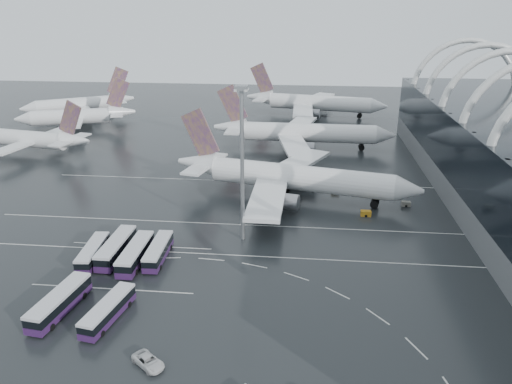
# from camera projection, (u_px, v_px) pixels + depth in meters

# --- Properties ---
(ground) EXTENTS (420.00, 420.00, 0.00)m
(ground) POSITION_uv_depth(u_px,v_px,m) (262.00, 252.00, 96.23)
(ground) COLOR black
(ground) RESTS_ON ground
(lane_marking_near) EXTENTS (120.00, 0.25, 0.01)m
(lane_marking_near) POSITION_uv_depth(u_px,v_px,m) (261.00, 256.00, 94.36)
(lane_marking_near) COLOR beige
(lane_marking_near) RESTS_ON ground
(lane_marking_mid) EXTENTS (120.00, 0.25, 0.01)m
(lane_marking_mid) POSITION_uv_depth(u_px,v_px,m) (268.00, 226.00, 107.38)
(lane_marking_mid) COLOR beige
(lane_marking_mid) RESTS_ON ground
(lane_marking_far) EXTENTS (120.00, 0.25, 0.01)m
(lane_marking_far) POSITION_uv_depth(u_px,v_px,m) (276.00, 182.00, 133.42)
(lane_marking_far) COLOR beige
(lane_marking_far) RESTS_ON ground
(bus_bay_line_south) EXTENTS (28.00, 0.25, 0.01)m
(bus_bay_line_south) POSITION_uv_depth(u_px,v_px,m) (111.00, 289.00, 83.68)
(bus_bay_line_south) COLOR beige
(bus_bay_line_south) RESTS_ON ground
(bus_bay_line_north) EXTENTS (28.00, 0.25, 0.01)m
(bus_bay_line_north) POSITION_uv_depth(u_px,v_px,m) (142.00, 246.00, 98.56)
(bus_bay_line_north) COLOR beige
(bus_bay_line_north) RESTS_ON ground
(airliner_main) EXTENTS (60.89, 52.58, 20.77)m
(airliner_main) POSITION_uv_depth(u_px,v_px,m) (289.00, 177.00, 121.33)
(airliner_main) COLOR silver
(airliner_main) RESTS_ON ground
(airliner_gate_b) EXTENTS (59.18, 53.37, 20.60)m
(airliner_gate_b) POSITION_uv_depth(u_px,v_px,m) (300.00, 133.00, 162.92)
(airliner_gate_b) COLOR silver
(airliner_gate_b) RESTS_ON ground
(airliner_gate_c) EXTENTS (59.80, 54.34, 21.38)m
(airliner_gate_c) POSITION_uv_depth(u_px,v_px,m) (312.00, 103.00, 210.91)
(airliner_gate_c) COLOR silver
(airliner_gate_c) RESTS_ON ground
(jet_remote_west) EXTENTS (40.98, 33.15, 17.85)m
(jet_remote_west) POSITION_uv_depth(u_px,v_px,m) (35.00, 140.00, 157.24)
(jet_remote_west) COLOR silver
(jet_remote_west) RESTS_ON ground
(jet_remote_mid) EXTENTS (42.89, 34.89, 19.06)m
(jet_remote_mid) POSITION_uv_depth(u_px,v_px,m) (79.00, 117.00, 187.73)
(jet_remote_mid) COLOR silver
(jet_remote_mid) RESTS_ON ground
(jet_remote_far) EXTENTS (41.91, 34.45, 20.01)m
(jet_remote_far) POSITION_uv_depth(u_px,v_px,m) (81.00, 105.00, 208.56)
(jet_remote_far) COLOR silver
(jet_remote_far) RESTS_ON ground
(bus_row_near_a) EXTENTS (3.81, 12.49, 3.03)m
(bus_row_near_a) POSITION_uv_depth(u_px,v_px,m) (93.00, 252.00, 92.37)
(bus_row_near_a) COLOR #2D133E
(bus_row_near_a) RESTS_ON ground
(bus_row_near_b) EXTENTS (3.48, 13.99, 3.44)m
(bus_row_near_b) POSITION_uv_depth(u_px,v_px,m) (116.00, 248.00, 93.62)
(bus_row_near_b) COLOR #2D133E
(bus_row_near_b) RESTS_ON ground
(bus_row_near_c) EXTENTS (3.35, 13.68, 3.36)m
(bus_row_near_c) POSITION_uv_depth(u_px,v_px,m) (135.00, 254.00, 91.53)
(bus_row_near_c) COLOR #2D133E
(bus_row_near_c) RESTS_ON ground
(bus_row_near_d) EXTENTS (3.22, 12.51, 3.06)m
(bus_row_near_d) POSITION_uv_depth(u_px,v_px,m) (158.00, 251.00, 92.86)
(bus_row_near_d) COLOR #2D133E
(bus_row_near_d) RESTS_ON ground
(bus_row_far_a) EXTENTS (4.79, 13.80, 3.33)m
(bus_row_far_a) POSITION_uv_depth(u_px,v_px,m) (59.00, 302.00, 76.72)
(bus_row_far_a) COLOR #2D133E
(bus_row_far_a) RESTS_ON ground
(bus_row_far_c) EXTENTS (4.73, 12.37, 2.97)m
(bus_row_far_c) POSITION_uv_depth(u_px,v_px,m) (108.00, 310.00, 74.99)
(bus_row_far_c) COLOR #2D133E
(bus_row_far_c) RESTS_ON ground
(van_curve_a) EXTENTS (5.49, 5.01, 1.42)m
(van_curve_a) POSITION_uv_depth(u_px,v_px,m) (148.00, 361.00, 65.70)
(van_curve_a) COLOR silver
(van_curve_a) RESTS_ON ground
(floodlight_mast) EXTENTS (2.37, 2.37, 30.91)m
(floodlight_mast) POSITION_uv_depth(u_px,v_px,m) (242.00, 146.00, 94.61)
(floodlight_mast) COLOR gray
(floodlight_mast) RESTS_ON ground
(gse_cart_belly_a) EXTENTS (2.28, 1.35, 1.24)m
(gse_cart_belly_a) POSITION_uv_depth(u_px,v_px,m) (366.00, 213.00, 112.16)
(gse_cart_belly_a) COLOR #B07617
(gse_cart_belly_a) RESTS_ON ground
(gse_cart_belly_b) EXTENTS (2.46, 1.46, 1.34)m
(gse_cart_belly_b) POSITION_uv_depth(u_px,v_px,m) (371.00, 190.00, 126.01)
(gse_cart_belly_b) COLOR slate
(gse_cart_belly_b) RESTS_ON ground
(gse_cart_belly_d) EXTENTS (2.05, 1.21, 1.12)m
(gse_cart_belly_d) POSITION_uv_depth(u_px,v_px,m) (406.00, 204.00, 117.71)
(gse_cart_belly_d) COLOR slate
(gse_cart_belly_d) RESTS_ON ground
(gse_cart_belly_e) EXTENTS (2.03, 1.20, 1.11)m
(gse_cart_belly_e) POSITION_uv_depth(u_px,v_px,m) (335.00, 190.00, 126.17)
(gse_cart_belly_e) COLOR #B07617
(gse_cart_belly_e) RESTS_ON ground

